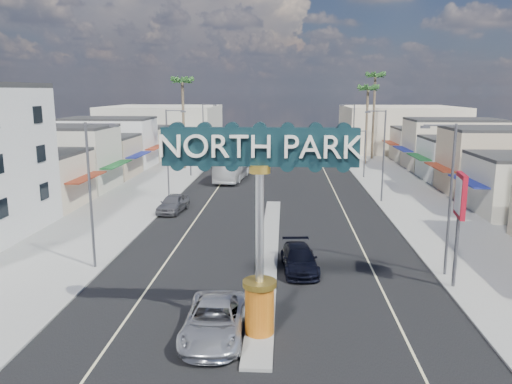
# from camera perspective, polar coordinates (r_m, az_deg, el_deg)

# --- Properties ---
(ground) EXTENTS (160.00, 160.00, 0.00)m
(ground) POSITION_cam_1_polar(r_m,az_deg,el_deg) (49.83, 2.06, -1.02)
(ground) COLOR gray
(ground) RESTS_ON ground
(road) EXTENTS (20.00, 120.00, 0.01)m
(road) POSITION_cam_1_polar(r_m,az_deg,el_deg) (49.83, 2.06, -1.02)
(road) COLOR black
(road) RESTS_ON ground
(median_island) EXTENTS (1.30, 30.00, 0.16)m
(median_island) POSITION_cam_1_polar(r_m,az_deg,el_deg) (34.37, 1.44, -6.67)
(median_island) COLOR gray
(median_island) RESTS_ON ground
(sidewalk_left) EXTENTS (8.00, 120.00, 0.12)m
(sidewalk_left) POSITION_cam_1_polar(r_m,az_deg,el_deg) (52.03, -13.55, -0.74)
(sidewalk_left) COLOR gray
(sidewalk_left) RESTS_ON ground
(sidewalk_right) EXTENTS (8.00, 120.00, 0.12)m
(sidewalk_right) POSITION_cam_1_polar(r_m,az_deg,el_deg) (51.47, 17.84, -1.11)
(sidewalk_right) COLOR gray
(sidewalk_right) RESTS_ON ground
(storefront_row_left) EXTENTS (12.00, 42.00, 6.00)m
(storefront_row_left) POSITION_cam_1_polar(r_m,az_deg,el_deg) (66.99, -18.69, 4.21)
(storefront_row_left) COLOR beige
(storefront_row_left) RESTS_ON ground
(storefront_row_right) EXTENTS (12.00, 42.00, 6.00)m
(storefront_row_right) POSITION_cam_1_polar(r_m,az_deg,el_deg) (66.23, 23.64, 3.77)
(storefront_row_right) COLOR #B7B29E
(storefront_row_right) RESTS_ON ground
(backdrop_far_left) EXTENTS (20.00, 20.00, 8.00)m
(backdrop_far_left) POSITION_cam_1_polar(r_m,az_deg,el_deg) (96.67, -10.55, 7.27)
(backdrop_far_left) COLOR #B7B29E
(backdrop_far_left) RESTS_ON ground
(backdrop_far_right) EXTENTS (20.00, 20.00, 8.00)m
(backdrop_far_right) POSITION_cam_1_polar(r_m,az_deg,el_deg) (96.20, 16.03, 7.00)
(backdrop_far_right) COLOR beige
(backdrop_far_right) RESTS_ON ground
(gateway_sign) EXTENTS (8.20, 1.50, 9.15)m
(gateway_sign) POSITION_cam_1_polar(r_m,az_deg,el_deg) (21.21, 0.42, -1.77)
(gateway_sign) COLOR #B74D0E
(gateway_sign) RESTS_ON median_island
(traffic_signal_left) EXTENTS (5.09, 0.45, 6.00)m
(traffic_signal_left) POSITION_cam_1_polar(r_m,az_deg,el_deg) (63.80, -5.94, 5.57)
(traffic_signal_left) COLOR #47474C
(traffic_signal_left) RESTS_ON ground
(traffic_signal_right) EXTENTS (5.09, 0.45, 6.00)m
(traffic_signal_right) POSITION_cam_1_polar(r_m,az_deg,el_deg) (63.50, 10.73, 5.40)
(traffic_signal_right) COLOR #47474C
(traffic_signal_right) RESTS_ON ground
(streetlight_l_near) EXTENTS (2.03, 0.22, 9.00)m
(streetlight_l_near) POSITION_cam_1_polar(r_m,az_deg,el_deg) (31.38, -18.18, 0.40)
(streetlight_l_near) COLOR #47474C
(streetlight_l_near) RESTS_ON ground
(streetlight_l_mid) EXTENTS (2.03, 0.22, 9.00)m
(streetlight_l_mid) POSITION_cam_1_polar(r_m,az_deg,el_deg) (50.30, -9.91, 4.79)
(streetlight_l_mid) COLOR #47474C
(streetlight_l_mid) RESTS_ON ground
(streetlight_l_far) EXTENTS (2.03, 0.22, 9.00)m
(streetlight_l_far) POSITION_cam_1_polar(r_m,az_deg,el_deg) (71.80, -5.91, 6.86)
(streetlight_l_far) COLOR #47474C
(streetlight_l_far) RESTS_ON ground
(streetlight_r_near) EXTENTS (2.03, 0.22, 9.00)m
(streetlight_r_near) POSITION_cam_1_polar(r_m,az_deg,el_deg) (30.68, 21.09, -0.05)
(streetlight_r_near) COLOR #47474C
(streetlight_r_near) RESTS_ON ground
(streetlight_r_mid) EXTENTS (2.03, 0.22, 9.00)m
(streetlight_r_mid) POSITION_cam_1_polar(r_m,az_deg,el_deg) (49.87, 14.21, 4.55)
(streetlight_r_mid) COLOR #47474C
(streetlight_r_mid) RESTS_ON ground
(streetlight_r_far) EXTENTS (2.03, 0.22, 9.00)m
(streetlight_r_far) POSITION_cam_1_polar(r_m,az_deg,el_deg) (71.49, 10.95, 6.69)
(streetlight_r_far) COLOR #47474C
(streetlight_r_far) RESTS_ON ground
(palm_left_far) EXTENTS (2.60, 2.60, 13.10)m
(palm_left_far) POSITION_cam_1_polar(r_m,az_deg,el_deg) (70.07, -8.41, 11.95)
(palm_left_far) COLOR brown
(palm_left_far) RESTS_ON ground
(palm_right_mid) EXTENTS (2.60, 2.60, 12.10)m
(palm_right_mid) POSITION_cam_1_polar(r_m,az_deg,el_deg) (75.59, 12.68, 11.08)
(palm_right_mid) COLOR brown
(palm_right_mid) RESTS_ON ground
(palm_right_far) EXTENTS (2.60, 2.60, 14.10)m
(palm_right_far) POSITION_cam_1_polar(r_m,az_deg,el_deg) (81.85, 13.47, 12.30)
(palm_right_far) COLOR brown
(palm_right_far) RESTS_ON ground
(suv_left) EXTENTS (2.69, 5.75, 1.59)m
(suv_left) POSITION_cam_1_polar(r_m,az_deg,el_deg) (22.93, -4.79, -14.40)
(suv_left) COLOR silver
(suv_left) RESTS_ON ground
(suv_right) EXTENTS (2.47, 5.18, 1.46)m
(suv_right) POSITION_cam_1_polar(r_m,az_deg,el_deg) (30.81, 4.97, -7.62)
(suv_right) COLOR black
(suv_right) RESTS_ON ground
(car_parked_left) EXTENTS (2.52, 4.99, 1.63)m
(car_parked_left) POSITION_cam_1_polar(r_m,az_deg,el_deg) (45.67, -9.46, -1.29)
(car_parked_left) COLOR slate
(car_parked_left) RESTS_ON ground
(city_bus) EXTENTS (3.83, 11.82, 3.24)m
(city_bus) POSITION_cam_1_polar(r_m,az_deg,el_deg) (62.23, -2.57, 3.00)
(city_bus) COLOR silver
(city_bus) RESTS_ON ground
(bank_pylon_sign) EXTENTS (0.53, 2.00, 6.36)m
(bank_pylon_sign) POSITION_cam_1_polar(r_m,az_deg,el_deg) (29.00, 22.28, -1.05)
(bank_pylon_sign) COLOR #47474C
(bank_pylon_sign) RESTS_ON sidewalk_right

